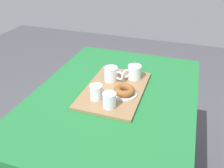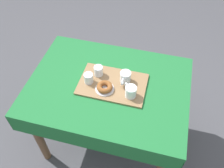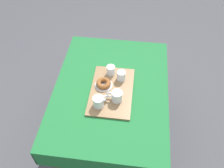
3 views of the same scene
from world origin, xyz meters
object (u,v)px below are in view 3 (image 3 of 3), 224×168
serving_tray (112,91)px  sugar_donut_left (104,83)px  donut_plate_left (104,85)px  tea_mug_right (117,96)px  water_glass_near (121,76)px  dining_table (111,97)px  tea_mug_left (99,102)px  water_glass_far (111,71)px

serving_tray → sugar_donut_left: bearing=58.9°
donut_plate_left → tea_mug_right: bearing=-136.9°
sugar_donut_left → water_glass_near: bearing=-56.6°
tea_mug_right → water_glass_near: (0.20, -0.01, -0.00)m
dining_table → water_glass_near: 0.20m
tea_mug_left → water_glass_far: bearing=-8.0°
tea_mug_left → tea_mug_right: (0.06, -0.12, 0.00)m
water_glass_near → donut_plate_left: bearing=123.4°
water_glass_near → water_glass_far: size_ratio=1.00×
tea_mug_right → donut_plate_left: bearing=43.1°
water_glass_near → water_glass_far: bearing=61.9°
dining_table → serving_tray: bearing=-164.9°
water_glass_near → water_glass_far: 0.10m
tea_mug_right → donut_plate_left: size_ratio=0.89×
sugar_donut_left → donut_plate_left: bearing=0.0°
donut_plate_left → water_glass_near: bearing=-56.6°
donut_plate_left → sugar_donut_left: bearing=180.0°
water_glass_far → donut_plate_left: 0.14m
water_glass_far → donut_plate_left: (-0.13, 0.04, -0.03)m
serving_tray → water_glass_far: (0.17, 0.03, 0.04)m
tea_mug_right → sugar_donut_left: tea_mug_right is taller
tea_mug_right → dining_table: bearing=26.4°
serving_tray → water_glass_near: 0.14m
tea_mug_left → tea_mug_right: same height
tea_mug_left → tea_mug_right: 0.13m
tea_mug_right → donut_plate_left: (0.12, 0.11, -0.04)m
dining_table → water_glass_near: water_glass_near is taller
serving_tray → tea_mug_right: tea_mug_right is taller
serving_tray → tea_mug_right: size_ratio=4.03×
dining_table → water_glass_near: (0.09, -0.07, 0.16)m
tea_mug_left → sugar_donut_left: (0.18, -0.01, -0.01)m
serving_tray → water_glass_far: water_glass_far is taller
dining_table → donut_plate_left: donut_plate_left is taller
serving_tray → donut_plate_left: size_ratio=3.58×
dining_table → sugar_donut_left: bearing=81.2°
water_glass_near → sugar_donut_left: size_ratio=0.68×
tea_mug_left → water_glass_far: size_ratio=1.33×
tea_mug_right → serving_tray: bearing=30.3°
donut_plate_left → water_glass_far: bearing=-16.6°
water_glass_far → sugar_donut_left: size_ratio=0.68×
water_glass_far → donut_plate_left: bearing=163.4°
serving_tray → water_glass_far: 0.18m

